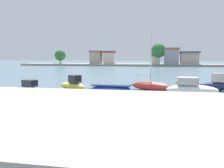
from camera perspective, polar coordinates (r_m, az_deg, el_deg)
ground_plane at (r=13.49m, az=-6.38°, el=-8.59°), size 400.00×400.00×0.00m
seawall_embankment at (r=6.70m, az=-25.61°, el=-14.53°), size 98.39×5.72×2.41m
moored_boat_1 at (r=23.74m, az=-20.35°, el=-1.04°), size 3.52×2.10×1.38m
moored_boat_2 at (r=25.12m, az=-9.73°, el=-0.18°), size 3.89×2.98×1.64m
moored_boat_3 at (r=22.60m, az=-0.13°, el=-1.24°), size 4.78×1.82×0.87m
moored_boat_4 at (r=24.57m, az=9.76°, el=-0.46°), size 4.93×3.42×6.16m
moored_boat_5 at (r=22.63m, az=19.07°, el=-1.04°), size 4.77×1.91×1.68m
moored_boat_6 at (r=26.44m, az=24.24°, el=-0.18°), size 3.53×1.12×1.87m
mooring_buoy_1 at (r=32.14m, az=15.79°, el=0.45°), size 0.34×0.34×0.34m
mooring_buoy_3 at (r=30.30m, az=-21.24°, el=-0.08°), size 0.38×0.38×0.38m
distant_shoreline at (r=90.74m, az=9.30°, el=5.94°), size 99.65×10.08×8.76m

